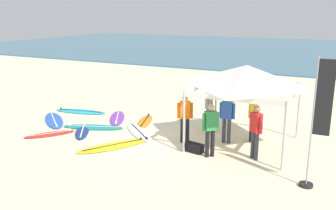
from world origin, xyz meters
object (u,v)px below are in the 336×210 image
(surfboard_red, at_px, (50,134))
(person_red, at_px, (256,128))
(surfboard_yellow, at_px, (114,146))
(canopy_tent, at_px, (247,76))
(surfboard_white, at_px, (139,132))
(surfboard_navy, at_px, (82,132))
(surfboard_orange, at_px, (145,121))
(person_grey, at_px, (209,106))
(person_blue, at_px, (227,115))
(surfboard_cyan, at_px, (80,111))
(surfboard_purple, at_px, (117,118))
(person_yellow, at_px, (253,114))
(person_orange, at_px, (185,115))
(person_green, at_px, (210,127))
(gear_bag_near_tent, at_px, (194,148))
(banner_flag, at_px, (316,130))
(surfboard_teal, at_px, (93,127))
(surfboard_blue, at_px, (54,120))

(surfboard_red, bearing_deg, person_red, 8.47)
(surfboard_yellow, bearing_deg, canopy_tent, 28.72)
(surfboard_white, distance_m, surfboard_navy, 2.16)
(surfboard_orange, bearing_deg, surfboard_yellow, -81.30)
(surfboard_white, distance_m, person_red, 4.61)
(person_grey, bearing_deg, surfboard_orange, -177.97)
(surfboard_orange, distance_m, person_blue, 3.95)
(surfboard_cyan, relative_size, surfboard_purple, 1.13)
(person_yellow, height_order, person_red, same)
(surfboard_purple, distance_m, person_orange, 4.11)
(surfboard_orange, relative_size, person_yellow, 1.18)
(surfboard_red, distance_m, person_blue, 6.52)
(surfboard_navy, height_order, person_green, person_green)
(person_red, relative_size, person_green, 1.00)
(surfboard_cyan, bearing_deg, person_red, -12.92)
(surfboard_purple, bearing_deg, gear_bag_near_tent, -25.26)
(surfboard_cyan, bearing_deg, banner_flag, -17.27)
(surfboard_teal, height_order, surfboard_purple, same)
(surfboard_navy, bearing_deg, person_grey, 28.41)
(surfboard_navy, distance_m, person_yellow, 6.33)
(surfboard_red, height_order, surfboard_navy, same)
(surfboard_red, xyz_separation_m, gear_bag_near_tent, (5.42, 0.81, 0.10))
(surfboard_purple, height_order, surfboard_yellow, same)
(surfboard_teal, distance_m, person_grey, 4.60)
(surfboard_white, relative_size, gear_bag_near_tent, 3.50)
(person_blue, bearing_deg, surfboard_teal, -172.28)
(surfboard_orange, xyz_separation_m, person_blue, (3.74, -0.84, 0.95))
(surfboard_purple, relative_size, person_red, 1.30)
(person_yellow, height_order, person_green, same)
(person_green, bearing_deg, gear_bag_near_tent, 165.56)
(canopy_tent, relative_size, surfboard_teal, 1.29)
(canopy_tent, xyz_separation_m, surfboard_orange, (-4.32, 0.78, -2.35))
(surfboard_blue, distance_m, person_green, 7.25)
(person_green, distance_m, gear_bag_near_tent, 1.05)
(surfboard_purple, xyz_separation_m, person_grey, (4.04, 0.16, 0.95))
(surfboard_orange, bearing_deg, surfboard_white, -69.24)
(surfboard_white, height_order, banner_flag, banner_flag)
(surfboard_yellow, distance_m, gear_bag_near_tent, 2.73)
(surfboard_purple, xyz_separation_m, person_blue, (5.05, -0.78, 0.95))
(surfboard_purple, bearing_deg, person_yellow, -2.42)
(surfboard_purple, relative_size, gear_bag_near_tent, 3.71)
(surfboard_cyan, height_order, person_red, person_red)
(surfboard_navy, distance_m, person_orange, 4.09)
(surfboard_teal, xyz_separation_m, surfboard_yellow, (1.90, -1.36, -0.00))
(canopy_tent, relative_size, surfboard_white, 1.53)
(person_yellow, distance_m, gear_bag_near_tent, 2.47)
(surfboard_purple, distance_m, person_blue, 5.20)
(surfboard_yellow, bearing_deg, banner_flag, -1.62)
(surfboard_white, relative_size, person_orange, 1.23)
(surfboard_teal, relative_size, surfboard_red, 1.43)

